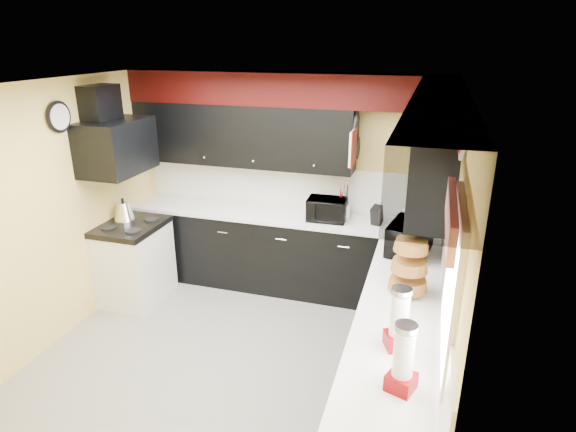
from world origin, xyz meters
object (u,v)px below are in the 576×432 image
(utensil_crock, at_px, (343,211))
(kettle, at_px, (124,211))
(microwave, at_px, (410,238))
(toaster_oven, at_px, (327,209))
(knife_block, at_px, (377,216))

(utensil_crock, height_order, kettle, kettle)
(microwave, height_order, kettle, microwave)
(microwave, relative_size, kettle, 2.30)
(toaster_oven, distance_m, knife_block, 0.55)
(knife_block, relative_size, kettle, 0.93)
(microwave, bearing_deg, toaster_oven, 66.77)
(utensil_crock, relative_size, kettle, 0.72)
(toaster_oven, bearing_deg, kettle, -166.64)
(microwave, bearing_deg, knife_block, 41.62)
(knife_block, distance_m, kettle, 2.81)
(microwave, relative_size, knife_block, 2.49)
(microwave, xyz_separation_m, utensil_crock, (-0.76, 0.71, -0.06))
(toaster_oven, relative_size, utensil_crock, 2.59)
(microwave, distance_m, knife_block, 0.73)
(toaster_oven, height_order, utensil_crock, toaster_oven)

